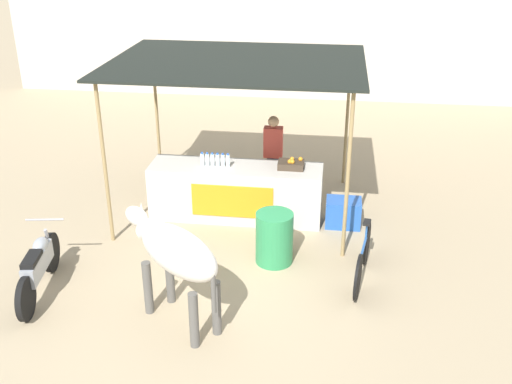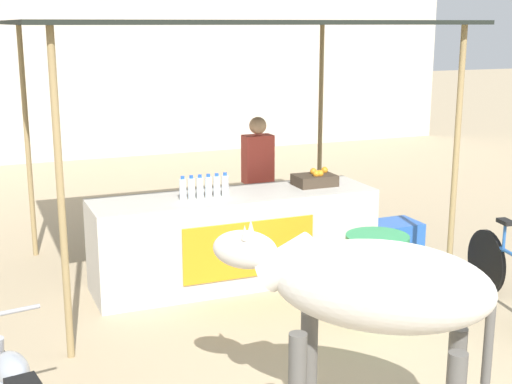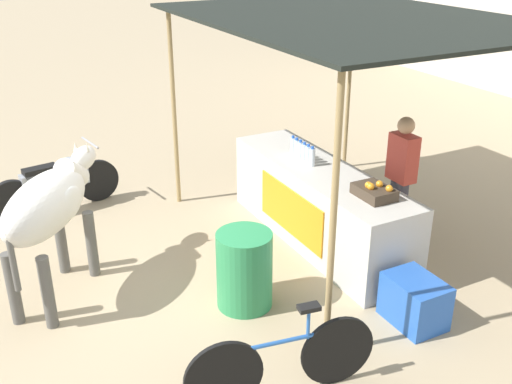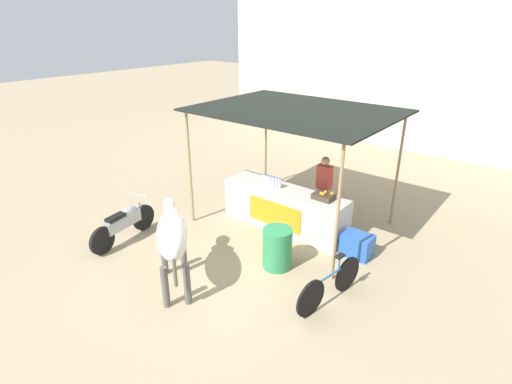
{
  "view_description": "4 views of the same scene",
  "coord_description": "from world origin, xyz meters",
  "px_view_note": "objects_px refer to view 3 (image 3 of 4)",
  "views": [
    {
      "loc": [
        1.62,
        -7.23,
        4.91
      ],
      "look_at": [
        0.47,
        1.31,
        0.91
      ],
      "focal_mm": 42.0,
      "sensor_mm": 36.0,
      "label": 1
    },
    {
      "loc": [
        -2.54,
        -4.54,
        2.7
      ],
      "look_at": [
        -0.06,
        1.47,
        1.15
      ],
      "focal_mm": 50.0,
      "sensor_mm": 36.0,
      "label": 2
    },
    {
      "loc": [
        5.54,
        -1.58,
        3.63
      ],
      "look_at": [
        0.12,
        1.26,
        0.89
      ],
      "focal_mm": 42.0,
      "sensor_mm": 36.0,
      "label": 3
    },
    {
      "loc": [
        4.67,
        -4.72,
        4.51
      ],
      "look_at": [
        -0.08,
        1.23,
        1.19
      ],
      "focal_mm": 28.0,
      "sensor_mm": 36.0,
      "label": 4
    }
  ],
  "objects_px": {
    "vendor_behind_counter": "(400,182)",
    "cow": "(50,206)",
    "fruit_crate": "(374,191)",
    "cooler_box": "(415,301)",
    "bicycle_leaning": "(283,361)",
    "motorcycle_parked": "(57,182)",
    "stall_counter": "(319,205)",
    "water_barrel": "(244,270)"
  },
  "relations": [
    {
      "from": "stall_counter",
      "to": "bicycle_leaning",
      "type": "distance_m",
      "value": 2.8
    },
    {
      "from": "water_barrel",
      "to": "stall_counter",
      "type": "bearing_deg",
      "value": 119.96
    },
    {
      "from": "bicycle_leaning",
      "to": "cooler_box",
      "type": "bearing_deg",
      "value": 99.58
    },
    {
      "from": "cooler_box",
      "to": "fruit_crate",
      "type": "bearing_deg",
      "value": 170.97
    },
    {
      "from": "motorcycle_parked",
      "to": "bicycle_leaning",
      "type": "xyz_separation_m",
      "value": [
        4.54,
        0.95,
        -0.08
      ]
    },
    {
      "from": "cooler_box",
      "to": "motorcycle_parked",
      "type": "height_order",
      "value": "motorcycle_parked"
    },
    {
      "from": "water_barrel",
      "to": "bicycle_leaning",
      "type": "bearing_deg",
      "value": -13.26
    },
    {
      "from": "fruit_crate",
      "to": "cooler_box",
      "type": "height_order",
      "value": "fruit_crate"
    },
    {
      "from": "fruit_crate",
      "to": "motorcycle_parked",
      "type": "distance_m",
      "value": 4.36
    },
    {
      "from": "water_barrel",
      "to": "motorcycle_parked",
      "type": "bearing_deg",
      "value": -158.54
    },
    {
      "from": "cooler_box",
      "to": "motorcycle_parked",
      "type": "relative_size",
      "value": 0.34
    },
    {
      "from": "cow",
      "to": "bicycle_leaning",
      "type": "xyz_separation_m",
      "value": [
        2.42,
        1.34,
        -0.69
      ]
    },
    {
      "from": "fruit_crate",
      "to": "cow",
      "type": "relative_size",
      "value": 0.27
    },
    {
      "from": "vendor_behind_counter",
      "to": "cow",
      "type": "xyz_separation_m",
      "value": [
        -0.82,
        -3.85,
        0.18
      ]
    },
    {
      "from": "fruit_crate",
      "to": "vendor_behind_counter",
      "type": "xyz_separation_m",
      "value": [
        -0.39,
        0.7,
        -0.18
      ]
    },
    {
      "from": "vendor_behind_counter",
      "to": "motorcycle_parked",
      "type": "distance_m",
      "value": 4.56
    },
    {
      "from": "cow",
      "to": "cooler_box",
      "type": "bearing_deg",
      "value": 54.49
    },
    {
      "from": "cooler_box",
      "to": "cow",
      "type": "xyz_separation_m",
      "value": [
        -2.14,
        -3.0,
        0.79
      ]
    },
    {
      "from": "cooler_box",
      "to": "cow",
      "type": "relative_size",
      "value": 0.36
    },
    {
      "from": "stall_counter",
      "to": "fruit_crate",
      "type": "xyz_separation_m",
      "value": [
        0.96,
        0.05,
        0.55
      ]
    },
    {
      "from": "cow",
      "to": "bicycle_leaning",
      "type": "relative_size",
      "value": 1.0
    },
    {
      "from": "cow",
      "to": "motorcycle_parked",
      "type": "distance_m",
      "value": 2.24
    },
    {
      "from": "cow",
      "to": "motorcycle_parked",
      "type": "bearing_deg",
      "value": 169.57
    },
    {
      "from": "cooler_box",
      "to": "bicycle_leaning",
      "type": "height_order",
      "value": "bicycle_leaning"
    },
    {
      "from": "fruit_crate",
      "to": "bicycle_leaning",
      "type": "xyz_separation_m",
      "value": [
        1.21,
        -1.81,
        -0.68
      ]
    },
    {
      "from": "vendor_behind_counter",
      "to": "cow",
      "type": "relative_size",
      "value": 1.0
    },
    {
      "from": "fruit_crate",
      "to": "bicycle_leaning",
      "type": "height_order",
      "value": "fruit_crate"
    },
    {
      "from": "stall_counter",
      "to": "motorcycle_parked",
      "type": "bearing_deg",
      "value": -131.24
    },
    {
      "from": "fruit_crate",
      "to": "water_barrel",
      "type": "bearing_deg",
      "value": -94.73
    },
    {
      "from": "fruit_crate",
      "to": "cooler_box",
      "type": "relative_size",
      "value": 0.73
    },
    {
      "from": "cooler_box",
      "to": "bicycle_leaning",
      "type": "bearing_deg",
      "value": -80.42
    },
    {
      "from": "fruit_crate",
      "to": "cow",
      "type": "xyz_separation_m",
      "value": [
        -1.21,
        -3.15,
        0.0
      ]
    },
    {
      "from": "vendor_behind_counter",
      "to": "bicycle_leaning",
      "type": "bearing_deg",
      "value": -57.52
    },
    {
      "from": "motorcycle_parked",
      "to": "bicycle_leaning",
      "type": "relative_size",
      "value": 1.09
    },
    {
      "from": "stall_counter",
      "to": "vendor_behind_counter",
      "type": "xyz_separation_m",
      "value": [
        0.57,
        0.75,
        0.37
      ]
    },
    {
      "from": "vendor_behind_counter",
      "to": "water_barrel",
      "type": "xyz_separation_m",
      "value": [
        0.26,
        -2.2,
        -0.44
      ]
    },
    {
      "from": "cow",
      "to": "stall_counter",
      "type": "bearing_deg",
      "value": 85.35
    },
    {
      "from": "vendor_behind_counter",
      "to": "fruit_crate",
      "type": "bearing_deg",
      "value": -61.07
    },
    {
      "from": "vendor_behind_counter",
      "to": "cooler_box",
      "type": "height_order",
      "value": "vendor_behind_counter"
    },
    {
      "from": "cow",
      "to": "motorcycle_parked",
      "type": "relative_size",
      "value": 0.92
    },
    {
      "from": "cooler_box",
      "to": "bicycle_leaning",
      "type": "relative_size",
      "value": 0.36
    },
    {
      "from": "cooler_box",
      "to": "stall_counter",
      "type": "bearing_deg",
      "value": 177.05
    }
  ]
}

